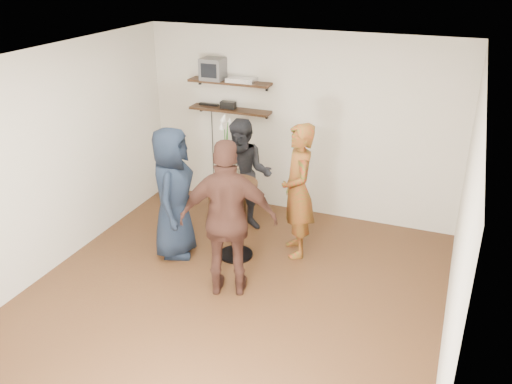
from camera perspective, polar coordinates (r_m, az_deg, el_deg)
room at (r=5.46m, az=-3.29°, el=-0.21°), size 4.58×5.08×2.68m
shelf_upper at (r=7.74m, az=-2.80°, el=11.48°), size 1.20×0.25×0.04m
shelf_lower at (r=7.83m, az=-2.74°, el=8.63°), size 1.20×0.25×0.04m
crt_monitor at (r=7.80m, az=-4.51°, el=12.81°), size 0.32×0.30×0.30m
dvd_deck at (r=7.65m, az=-1.52°, el=11.72°), size 0.40×0.24×0.06m
radio at (r=7.83m, az=-2.96°, el=9.12°), size 0.22×0.10×0.10m
power_strip at (r=8.02m, az=-4.99°, el=9.17°), size 0.30×0.05×0.03m
side_table at (r=7.62m, az=-3.06°, el=0.37°), size 0.60×0.60×0.57m
vase_lilies at (r=7.46m, az=-3.14°, el=3.29°), size 0.20×0.20×1.02m
drinks_table at (r=6.61m, az=-2.19°, el=-1.86°), size 0.55×0.55×1.01m
wine_glass_fl at (r=6.40m, az=-2.85°, el=2.17°), size 0.07×0.07×0.21m
wine_glass_fr at (r=6.36m, az=-1.96°, el=1.85°), size 0.06×0.06×0.19m
wine_glass_bl at (r=6.48m, az=-2.32°, el=2.46°), size 0.07×0.07×0.21m
wine_glass_br at (r=6.43m, az=-2.06°, el=2.18°), size 0.07×0.07×0.20m
person_plaid at (r=6.62m, az=4.43°, el=0.09°), size 0.66×0.74×1.71m
person_dark at (r=7.25m, az=-1.25°, el=1.72°), size 0.88×0.76×1.56m
person_navy at (r=6.69m, az=-8.76°, el=-0.08°), size 0.72×0.92×1.66m
person_brown at (r=5.81m, az=-2.91°, el=-2.96°), size 1.14×0.75×1.80m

